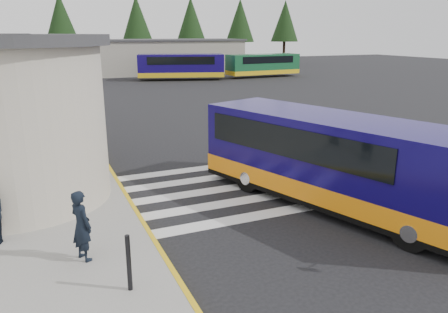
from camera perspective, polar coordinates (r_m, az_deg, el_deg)
name	(u,v)px	position (r m, az deg, el deg)	size (l,w,h in m)	color
ground	(238,178)	(15.53, 1.85, -2.87)	(140.00, 140.00, 0.00)	black
curb_strip	(104,160)	(18.10, -15.42, -0.45)	(0.12, 34.00, 0.16)	gold
crosswalk	(235,187)	(14.65, 1.42, -4.02)	(8.00, 5.35, 0.01)	silver
depot_building	(137,57)	(56.70, -11.28, 12.66)	(26.40, 8.40, 4.20)	gray
tree_line	(124,19)	(64.54, -12.89, 17.08)	(58.40, 4.40, 10.00)	black
transit_bus	(336,164)	(13.20, 14.46, -0.99)	(5.54, 9.67, 2.66)	#0F0650
pedestrian_a	(81,226)	(10.08, -18.12, -8.57)	(0.59, 0.38, 1.61)	black
bollard	(129,263)	(8.82, -12.33, -13.42)	(0.09, 0.09, 1.16)	black
far_bus_a	(181,66)	(48.62, -5.65, 11.73)	(9.55, 5.12, 2.37)	#110650
far_bus_b	(263,64)	(51.99, 5.10, 11.92)	(8.82, 2.94, 2.24)	#15512D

